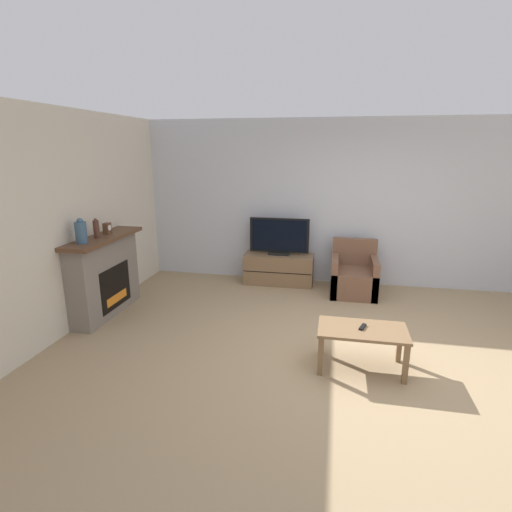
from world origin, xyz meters
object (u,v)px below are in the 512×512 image
Objects in this scene: mantel_vase_left at (81,232)px; coffee_table at (362,335)px; tv_stand at (279,269)px; tv at (279,238)px; remote at (363,327)px; mantel_clock at (107,228)px; fireplace at (105,275)px; armchair at (354,276)px; mantel_vase_centre_left at (96,229)px.

mantel_vase_left reaches higher than coffee_table.
mantel_vase_left is 3.19m from tv_stand.
mantel_vase_left reaches higher than tv.
tv is 6.37× the size of remote.
remote is (3.35, -0.91, -0.72)m from mantel_clock.
armchair is at bearing 23.94° from fireplace.
mantel_vase_left reaches higher than fireplace.
remote is (3.37, -0.77, -0.11)m from fireplace.
tv is (2.15, 1.74, 0.23)m from fireplace.
mantel_clock is (0.02, 0.14, 0.61)m from fireplace.
fireplace is 9.16× the size of remote.
mantel_vase_centre_left is 2.98m from tv_stand.
mantel_clock reaches higher than armchair.
mantel_vase_centre_left is at bearing -81.07° from fireplace.
remote is at bearing -15.20° from mantel_clock.
mantel_clock is 0.17× the size of coffee_table.
fireplace is 1.44× the size of tv.
mantel_clock is at bearing -158.00° from armchair.
fireplace is 9.45× the size of mantel_clock.
mantel_clock is 0.15× the size of tv.
tv is (2.13, 1.84, -0.43)m from mantel_vase_centre_left.
mantel_vase_centre_left reaches higher than remote.
tv_stand is (2.13, 1.85, -0.97)m from mantel_vase_centre_left.
mantel_clock is 2.69m from tv.
mantel_vase_centre_left is (0.00, 0.32, -0.02)m from mantel_vase_left.
mantel_vase_left reaches higher than mantel_vase_centre_left.
tv_stand is at bearing 135.37° from remote.
armchair is (3.37, 1.50, -0.29)m from fireplace.
mantel_vase_left is 2.09× the size of mantel_clock.
tv_stand is 7.43× the size of remote.
fireplace is 0.67m from mantel_vase_centre_left.
mantel_vase_left is (0.02, -0.43, 0.68)m from fireplace.
mantel_vase_centre_left is 0.22× the size of tv_stand.
armchair is at bearing 25.54° from mantel_vase_centre_left.
coffee_table is at bearing -90.01° from armchair.
coffee_table is at bearing -64.15° from tv_stand.
tv_stand is 1.28× the size of coffee_table.
coffee_table is at bearing -15.51° from mantel_clock.
mantel_vase_centre_left is at bearing -139.09° from tv_stand.
tv is at bearing 115.87° from coffee_table.
coffee_table is (3.35, -0.93, -0.80)m from mantel_clock.
mantel_vase_centre_left is 3.50m from remote.
coffee_table is at bearing -6.19° from mantel_vase_left.
armchair is (1.23, -0.24, 0.02)m from tv_stand.
remote is at bearing -63.97° from tv.
coffee_table is (-0.00, -2.29, 0.10)m from armchair.
mantel_vase_left is at bearing -134.54° from tv_stand.
remote is at bearing -5.85° from mantel_vase_left.
armchair is at bearing -11.08° from tv.
mantel_clock is 0.13× the size of tv_stand.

